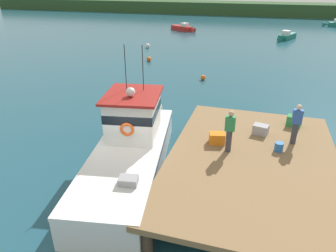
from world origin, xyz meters
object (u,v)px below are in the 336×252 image
at_px(deckhand_by_the_boat, 296,123).
at_px(mooring_buoy_inshore, 149,59).
at_px(main_fishing_boat, 131,146).
at_px(moored_boat_mid_harbor, 286,36).
at_px(mooring_buoy_channel_marker, 148,46).
at_px(deckhand_further_back, 230,130).
at_px(bait_bucket, 279,147).
at_px(crate_stack_mid_dock, 217,138).
at_px(mooring_buoy_spare_mooring, 203,77).
at_px(moored_boat_near_channel, 183,28).
at_px(crate_single_by_cleat, 294,121).
at_px(crate_stack_near_edge, 261,129).

distance_m(deckhand_by_the_boat, mooring_buoy_inshore, 19.56).
height_order(main_fishing_boat, mooring_buoy_inshore, main_fishing_boat).
xyz_separation_m(moored_boat_mid_harbor, mooring_buoy_channel_marker, (-15.03, -10.09, -0.14)).
height_order(main_fishing_boat, mooring_buoy_channel_marker, main_fishing_boat).
bearing_deg(mooring_buoy_inshore, deckhand_further_back, -61.15).
xyz_separation_m(deckhand_by_the_boat, mooring_buoy_channel_marker, (-13.95, 21.37, -1.82)).
bearing_deg(bait_bucket, main_fishing_boat, -170.21).
distance_m(deckhand_by_the_boat, mooring_buoy_channel_marker, 25.58).
bearing_deg(main_fishing_boat, moored_boat_mid_harbor, 77.74).
height_order(crate_stack_mid_dock, mooring_buoy_channel_marker, crate_stack_mid_dock).
bearing_deg(crate_stack_mid_dock, mooring_buoy_spare_mooring, 103.19).
relative_size(deckhand_further_back, moored_boat_near_channel, 0.39).
bearing_deg(mooring_buoy_channel_marker, crate_stack_mid_dock, -63.50).
xyz_separation_m(main_fishing_boat, deckhand_further_back, (3.76, 0.40, 1.05)).
bearing_deg(deckhand_further_back, deckhand_by_the_boat, 29.78).
relative_size(moored_boat_mid_harbor, mooring_buoy_spare_mooring, 11.34).
distance_m(bait_bucket, moored_boat_mid_harbor, 32.30).
distance_m(bait_bucket, mooring_buoy_channel_marker, 25.92).
bearing_deg(deckhand_by_the_boat, mooring_buoy_channel_marker, 123.14).
relative_size(crate_single_by_cleat, mooring_buoy_inshore, 1.39).
bearing_deg(crate_single_by_cleat, mooring_buoy_spare_mooring, 121.55).
bearing_deg(mooring_buoy_spare_mooring, moored_boat_near_channel, 107.80).
bearing_deg(deckhand_by_the_boat, bait_bucket, -124.50).
bearing_deg(crate_single_by_cleat, crate_stack_near_edge, -138.44).
height_order(deckhand_by_the_boat, mooring_buoy_spare_mooring, deckhand_by_the_boat).
relative_size(crate_stack_mid_dock, deckhand_by_the_boat, 0.37).
bearing_deg(mooring_buoy_inshore, crate_single_by_cleat, -49.55).
distance_m(mooring_buoy_channel_marker, mooring_buoy_inshore, 6.22).
relative_size(crate_stack_near_edge, mooring_buoy_inshore, 1.39).
bearing_deg(moored_boat_near_channel, crate_stack_mid_dock, -73.74).
bearing_deg(main_fishing_boat, mooring_buoy_spare_mooring, 88.03).
distance_m(moored_boat_mid_harbor, mooring_buoy_spare_mooring, 21.38).
xyz_separation_m(crate_stack_near_edge, moored_boat_near_channel, (-11.96, 34.13, -1.01)).
bearing_deg(crate_single_by_cleat, mooring_buoy_channel_marker, 125.60).
bearing_deg(mooring_buoy_spare_mooring, moored_boat_mid_harbor, 71.53).
bearing_deg(deckhand_by_the_boat, crate_stack_near_edge, 158.77).
height_order(main_fishing_boat, moored_boat_near_channel, main_fishing_boat).
relative_size(crate_stack_mid_dock, deckhand_further_back, 0.37).
xyz_separation_m(crate_stack_mid_dock, moored_boat_near_channel, (-10.34, 35.47, -1.03)).
distance_m(crate_single_by_cleat, moored_boat_near_channel, 35.52).
distance_m(crate_single_by_cleat, deckhand_further_back, 4.00).
xyz_separation_m(crate_stack_mid_dock, deckhand_further_back, (0.50, -0.50, 0.64)).
height_order(moored_boat_near_channel, mooring_buoy_channel_marker, moored_boat_near_channel).
distance_m(bait_bucket, mooring_buoy_inshore, 19.83).
height_order(crate_stack_mid_dock, moored_boat_mid_harbor, crate_stack_mid_dock).
relative_size(crate_stack_mid_dock, mooring_buoy_channel_marker, 1.24).
bearing_deg(crate_stack_near_edge, main_fishing_boat, -155.32).
distance_m(bait_bucket, deckhand_by_the_boat, 1.18).
height_order(crate_stack_near_edge, deckhand_by_the_boat, deckhand_by_the_boat).
relative_size(crate_stack_near_edge, mooring_buoy_spare_mooring, 1.55).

